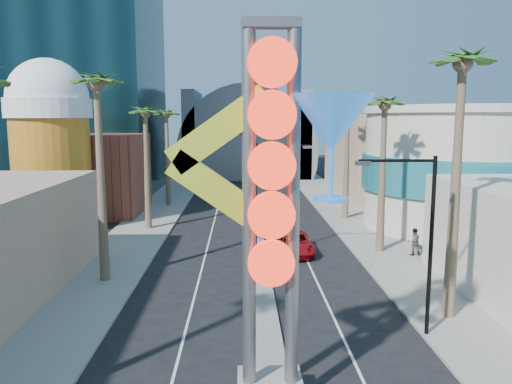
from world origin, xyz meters
name	(u,v)px	position (x,y,z in m)	size (l,w,h in m)	color
sidewalk_west	(153,218)	(-9.50, 35.00, 0.07)	(5.00, 100.00, 0.15)	gray
sidewalk_east	(348,216)	(9.50, 35.00, 0.07)	(5.00, 100.00, 0.15)	gray
median	(251,211)	(0.00, 38.00, 0.07)	(1.60, 84.00, 0.15)	gray
brick_filler_west	(93,174)	(-16.00, 38.00, 4.00)	(10.00, 10.00, 8.00)	brown
filler_east	(379,156)	(16.00, 48.00, 5.00)	(10.00, 20.00, 10.00)	tan
beer_mug	(50,139)	(-17.00, 30.00, 7.84)	(7.00, 7.00, 14.50)	#C56A1A
turquoise_building	(459,169)	(18.00, 30.00, 5.25)	(16.60, 16.60, 10.60)	beige
canopy	(247,150)	(0.00, 72.00, 4.31)	(22.00, 16.00, 22.00)	slate
neon_sign	(297,190)	(0.82, 2.96, 7.31)	(6.53, 2.60, 12.55)	gray
streetlight_0	(264,190)	(0.55, 20.00, 4.88)	(3.79, 0.25, 8.00)	black
streetlight_1	(245,160)	(-0.55, 44.00, 4.88)	(3.79, 0.25, 8.00)	black
streetlight_2	(421,230)	(6.72, 8.00, 4.83)	(3.45, 0.25, 8.00)	black
palm_1	(97,95)	(-9.00, 16.00, 10.82)	(2.40, 2.40, 12.70)	brown
palm_2	(145,119)	(-9.00, 30.00, 9.48)	(2.40, 2.40, 11.20)	brown
palm_3	(166,119)	(-9.00, 42.00, 9.48)	(2.40, 2.40, 11.20)	brown
palm_5	(462,80)	(9.00, 10.00, 11.27)	(2.40, 2.40, 13.20)	brown
palm_6	(385,113)	(9.00, 22.00, 9.93)	(2.40, 2.40, 11.70)	brown
palm_7	(348,105)	(9.00, 34.00, 10.82)	(2.40, 2.40, 12.70)	brown
red_pickup	(294,243)	(2.79, 21.99, 0.76)	(2.51, 5.45, 1.51)	#A30C12
pedestrian_b	(414,242)	(11.00, 20.70, 1.10)	(0.92, 0.72, 1.90)	gray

